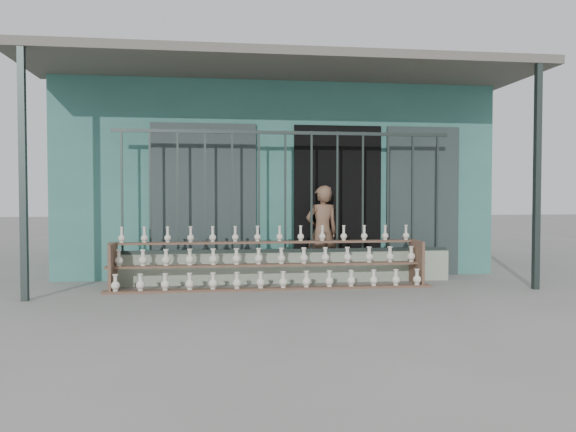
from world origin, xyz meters
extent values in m
plane|color=slate|center=(0.00, 0.00, 0.00)|extent=(60.00, 60.00, 0.00)
cube|color=#336C63|center=(0.00, 4.30, 1.60)|extent=(7.00, 5.00, 3.20)
cube|color=black|center=(0.90, 1.82, 1.20)|extent=(1.40, 0.12, 2.40)
cube|color=#222E2D|center=(-1.20, 1.78, 1.20)|extent=(1.60, 0.08, 2.40)
cube|color=#222E2D|center=(2.30, 1.78, 1.20)|extent=(1.20, 0.08, 2.40)
cube|color=#59544C|center=(0.00, 1.20, 3.15)|extent=(7.40, 2.00, 0.12)
cube|color=#283330|center=(-3.35, 0.25, 1.55)|extent=(0.08, 0.08, 3.10)
cube|color=#283330|center=(3.35, 0.25, 1.55)|extent=(0.08, 0.08, 3.10)
cube|color=#92A18A|center=(0.00, 1.30, 0.23)|extent=(5.00, 0.20, 0.45)
cube|color=#283330|center=(-2.35, 1.30, 1.35)|extent=(0.03, 0.03, 1.80)
cube|color=#283330|center=(-1.96, 1.30, 1.35)|extent=(0.03, 0.03, 1.80)
cube|color=#283330|center=(-1.57, 1.30, 1.35)|extent=(0.03, 0.03, 1.80)
cube|color=#283330|center=(-1.18, 1.30, 1.35)|extent=(0.03, 0.03, 1.80)
cube|color=#283330|center=(-0.78, 1.30, 1.35)|extent=(0.03, 0.03, 1.80)
cube|color=#283330|center=(-0.39, 1.30, 1.35)|extent=(0.03, 0.03, 1.80)
cube|color=#283330|center=(0.00, 1.30, 1.35)|extent=(0.03, 0.03, 1.80)
cube|color=#283330|center=(0.39, 1.30, 1.35)|extent=(0.03, 0.03, 1.80)
cube|color=#283330|center=(0.78, 1.30, 1.35)|extent=(0.03, 0.03, 1.80)
cube|color=#283330|center=(1.17, 1.30, 1.35)|extent=(0.03, 0.03, 1.80)
cube|color=#283330|center=(1.57, 1.30, 1.35)|extent=(0.03, 0.03, 1.80)
cube|color=#283330|center=(1.96, 1.30, 1.35)|extent=(0.03, 0.03, 1.80)
cube|color=#283330|center=(2.35, 1.30, 1.35)|extent=(0.03, 0.03, 1.80)
cube|color=#283330|center=(0.00, 1.30, 2.22)|extent=(5.00, 0.04, 0.05)
cube|color=#283330|center=(0.00, 1.30, 0.47)|extent=(5.00, 0.04, 0.05)
cube|color=brown|center=(-0.27, 0.65, 0.01)|extent=(4.50, 0.18, 0.03)
cube|color=brown|center=(-0.27, 0.90, 0.32)|extent=(4.50, 0.18, 0.03)
cube|color=brown|center=(-0.27, 1.15, 0.61)|extent=(4.50, 0.18, 0.03)
cube|color=brown|center=(-2.42, 0.90, 0.32)|extent=(0.04, 0.55, 0.64)
cube|color=brown|center=(1.88, 0.90, 0.32)|extent=(0.04, 0.55, 0.64)
imported|color=brown|center=(0.61, 1.57, 0.72)|extent=(0.59, 0.45, 1.45)
camera|label=1|loc=(-1.05, -6.94, 1.28)|focal=35.00mm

